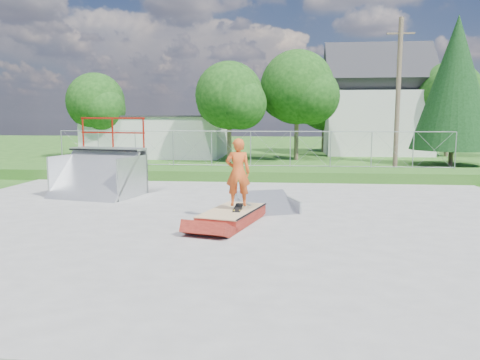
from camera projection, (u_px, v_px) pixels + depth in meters
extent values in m
plane|color=#225016|center=(223.00, 221.00, 13.51)|extent=(120.00, 120.00, 0.00)
cube|color=gray|center=(223.00, 221.00, 13.50)|extent=(20.00, 16.00, 0.04)
cube|color=#225016|center=(249.00, 174.00, 22.84)|extent=(24.00, 3.00, 0.50)
cube|color=maroon|center=(232.00, 217.00, 13.30)|extent=(1.81, 2.73, 0.35)
cube|color=tan|center=(232.00, 210.00, 13.27)|extent=(1.83, 2.76, 0.03)
cube|color=black|center=(238.00, 208.00, 13.31)|extent=(0.26, 0.80, 0.13)
imported|color=#D4501E|center=(238.00, 175.00, 13.18)|extent=(0.75, 0.54, 1.91)
cube|color=#B8B8B4|center=(158.00, 137.00, 35.78)|extent=(10.00, 6.00, 3.00)
cube|color=#B8B8B4|center=(375.00, 123.00, 37.94)|extent=(8.00, 6.00, 5.00)
cube|color=#29292D|center=(377.00, 81.00, 37.49)|extent=(8.40, 6.08, 6.08)
cylinder|color=brown|center=(398.00, 97.00, 24.08)|extent=(0.24, 0.24, 8.00)
cylinder|color=brown|center=(229.00, 144.00, 31.29)|extent=(0.30, 0.30, 2.45)
sphere|color=#11370F|center=(229.00, 95.00, 30.86)|extent=(4.48, 4.48, 4.48)
sphere|color=#11370F|center=(241.00, 104.00, 30.31)|extent=(3.36, 3.36, 3.36)
cylinder|color=brown|center=(296.00, 140.00, 32.80)|extent=(0.30, 0.30, 2.80)
sphere|color=#11370F|center=(297.00, 87.00, 32.32)|extent=(5.12, 5.12, 5.12)
sphere|color=#11370F|center=(311.00, 96.00, 31.68)|extent=(3.84, 3.84, 3.84)
cylinder|color=brown|center=(97.00, 143.00, 34.24)|extent=(0.30, 0.30, 2.27)
sphere|color=#11370F|center=(96.00, 102.00, 33.85)|extent=(4.16, 4.16, 4.16)
sphere|color=#11370F|center=(103.00, 109.00, 33.33)|extent=(3.12, 3.12, 3.12)
cylinder|color=brown|center=(447.00, 139.00, 35.64)|extent=(0.30, 0.30, 2.62)
sphere|color=#11370F|center=(449.00, 94.00, 35.19)|extent=(4.80, 4.80, 4.80)
sphere|color=#11370F|center=(464.00, 102.00, 34.59)|extent=(3.60, 3.60, 3.60)
cylinder|color=brown|center=(323.00, 140.00, 40.50)|extent=(0.30, 0.30, 2.10)
sphere|color=#11370F|center=(324.00, 108.00, 40.13)|extent=(3.84, 3.84, 3.84)
sphere|color=#11370F|center=(333.00, 113.00, 39.65)|extent=(2.88, 2.88, 2.88)
cylinder|color=brown|center=(451.00, 156.00, 29.03)|extent=(0.28, 0.28, 1.20)
cone|color=black|center=(455.00, 83.00, 28.43)|extent=(5.04, 5.04, 8.10)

